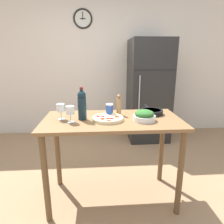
{
  "coord_description": "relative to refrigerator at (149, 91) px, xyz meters",
  "views": [
    {
      "loc": [
        -0.14,
        -1.86,
        1.49
      ],
      "look_at": [
        0.0,
        0.03,
        0.96
      ],
      "focal_mm": 32.0,
      "sensor_mm": 36.0,
      "label": 1
    }
  ],
  "objects": [
    {
      "name": "salad_bowl",
      "position": [
        -0.49,
        -1.74,
        0.05
      ],
      "size": [
        0.21,
        0.21,
        0.11
      ],
      "color": "white",
      "rests_on": "prep_counter"
    },
    {
      "name": "homemade_pizza",
      "position": [
        -0.83,
        -1.7,
        0.02
      ],
      "size": [
        0.3,
        0.3,
        0.03
      ],
      "color": "beige",
      "rests_on": "prep_counter"
    },
    {
      "name": "refrigerator",
      "position": [
        0.0,
        0.0,
        0.0
      ],
      "size": [
        0.7,
        0.74,
        1.79
      ],
      "color": "black",
      "rests_on": "ground_plane"
    },
    {
      "name": "salt_canister",
      "position": [
        -0.8,
        -1.55,
        0.07
      ],
      "size": [
        0.07,
        0.07,
        0.12
      ],
      "color": "#284CA3",
      "rests_on": "prep_counter"
    },
    {
      "name": "wine_glass_near",
      "position": [
        -1.18,
        -1.74,
        0.11
      ],
      "size": [
        0.08,
        0.08,
        0.15
      ],
      "color": "silver",
      "rests_on": "prep_counter"
    },
    {
      "name": "prep_counter",
      "position": [
        -0.78,
        -1.66,
        -0.13
      ],
      "size": [
        1.35,
        0.68,
        0.9
      ],
      "color": "brown",
      "rests_on": "ground_plane"
    },
    {
      "name": "ground_plane",
      "position": [
        -0.78,
        -1.66,
        -0.89
      ],
      "size": [
        14.0,
        14.0,
        0.0
      ],
      "primitive_type": "plane",
      "color": "#9E7A56"
    },
    {
      "name": "wine_glass_far",
      "position": [
        -1.28,
        -1.65,
        0.11
      ],
      "size": [
        0.08,
        0.08,
        0.15
      ],
      "color": "silver",
      "rests_on": "prep_counter"
    },
    {
      "name": "pepper_mill",
      "position": [
        -0.71,
        -1.53,
        0.11
      ],
      "size": [
        0.05,
        0.05,
        0.22
      ],
      "color": "#AD7F51",
      "rests_on": "prep_counter"
    },
    {
      "name": "cast_iron_skillet",
      "position": [
        -0.35,
        -1.52,
        0.03
      ],
      "size": [
        0.24,
        0.38,
        0.05
      ],
      "color": "black",
      "rests_on": "prep_counter"
    },
    {
      "name": "wine_bottle",
      "position": [
        -1.07,
        -1.66,
        0.15
      ],
      "size": [
        0.08,
        0.08,
        0.31
      ],
      "color": "#142833",
      "rests_on": "prep_counter"
    },
    {
      "name": "wall_back",
      "position": [
        -0.79,
        0.41,
        0.41
      ],
      "size": [
        6.4,
        0.09,
        2.6
      ],
      "color": "silver",
      "rests_on": "ground_plane"
    }
  ]
}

